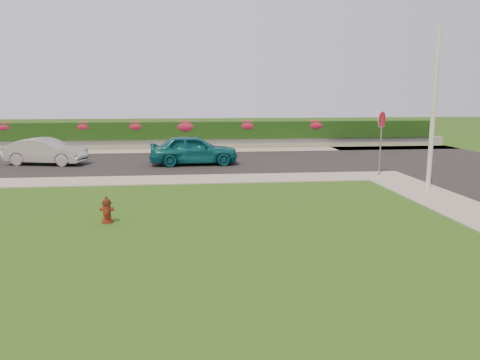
{
  "coord_description": "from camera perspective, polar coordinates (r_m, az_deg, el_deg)",
  "views": [
    {
      "loc": [
        -1.19,
        -9.83,
        3.41
      ],
      "look_at": [
        0.3,
        3.85,
        0.9
      ],
      "focal_mm": 35.0,
      "sensor_mm": 36.0,
      "label": 1
    }
  ],
  "objects": [
    {
      "name": "hedge",
      "position": [
        30.52,
        -5.87,
        6.05
      ],
      "size": [
        32.0,
        0.9,
        1.1
      ],
      "primitive_type": "cube",
      "color": "black",
      "rests_on": "retaining_wall"
    },
    {
      "name": "ground",
      "position": [
        10.47,
        0.65,
        -8.67
      ],
      "size": [
        120.0,
        120.0,
        0.0
      ],
      "primitive_type": "plane",
      "color": "black",
      "rests_on": "ground"
    },
    {
      "name": "sidewalk_far",
      "position": [
        19.73,
        -20.22,
        -0.19
      ],
      "size": [
        24.0,
        2.0,
        0.04
      ],
      "primitive_type": "cube",
      "color": "gray",
      "rests_on": "ground"
    },
    {
      "name": "flower_clump_e",
      "position": [
        30.62,
        0.83,
        6.63
      ],
      "size": [
        1.39,
        0.89,
        0.69
      ],
      "primitive_type": "ellipsoid",
      "color": "#A21B3D",
      "rests_on": "hedge"
    },
    {
      "name": "sedan_teal",
      "position": [
        23.01,
        -5.66,
        3.7
      ],
      "size": [
        4.34,
        1.88,
        1.46
      ],
      "primitive_type": "imported",
      "rotation": [
        0.0,
        0.0,
        1.61
      ],
      "color": "#0C5861",
      "rests_on": "street_far"
    },
    {
      "name": "retaining_wall",
      "position": [
        30.49,
        -5.84,
        4.44
      ],
      "size": [
        34.0,
        0.4,
        0.6
      ],
      "primitive_type": "cube",
      "color": "gray",
      "rests_on": "ground"
    },
    {
      "name": "utility_pole",
      "position": [
        17.49,
        22.5,
        7.63
      ],
      "size": [
        0.16,
        0.16,
        5.64
      ],
      "primitive_type": "cylinder",
      "color": "silver",
      "rests_on": "ground"
    },
    {
      "name": "flower_clump_a",
      "position": [
        32.4,
        -26.6,
        5.78
      ],
      "size": [
        1.28,
        0.82,
        0.64
      ],
      "primitive_type": "ellipsoid",
      "color": "#A21B3D",
      "rests_on": "hedge"
    },
    {
      "name": "street_far",
      "position": [
        24.37,
        -15.15,
        1.99
      ],
      "size": [
        26.0,
        8.0,
        0.04
      ],
      "primitive_type": "cube",
      "color": "black",
      "rests_on": "ground"
    },
    {
      "name": "flower_clump_f",
      "position": [
        31.5,
        9.1,
        6.6
      ],
      "size": [
        1.4,
        0.9,
        0.7
      ],
      "primitive_type": "ellipsoid",
      "color": "#A21B3D",
      "rests_on": "hedge"
    },
    {
      "name": "flower_clump_c",
      "position": [
        30.58,
        -12.57,
        6.39
      ],
      "size": [
        1.35,
        0.87,
        0.67
      ],
      "primitive_type": "ellipsoid",
      "color": "#A21B3D",
      "rests_on": "hedge"
    },
    {
      "name": "sedan_silver",
      "position": [
        24.79,
        -22.56,
        3.24
      ],
      "size": [
        4.12,
        2.22,
        1.29
      ],
      "primitive_type": "imported",
      "rotation": [
        0.0,
        0.0,
        1.34
      ],
      "color": "#A1A5A9",
      "rests_on": "street_far"
    },
    {
      "name": "sidewalk_beyond",
      "position": [
        29.03,
        -5.8,
        3.59
      ],
      "size": [
        34.0,
        2.0,
        0.04
      ],
      "primitive_type": "cube",
      "color": "gray",
      "rests_on": "ground"
    },
    {
      "name": "stop_sign",
      "position": [
        20.66,
        16.86,
        6.18
      ],
      "size": [
        0.57,
        0.52,
        2.76
      ],
      "rotation": [
        0.0,
        0.0,
        0.34
      ],
      "color": "slate",
      "rests_on": "ground"
    },
    {
      "name": "flower_clump_d",
      "position": [
        30.4,
        -6.65,
        6.48
      ],
      "size": [
        1.52,
        0.98,
        0.76
      ],
      "primitive_type": "ellipsoid",
      "color": "#A21B3D",
      "rests_on": "hedge"
    },
    {
      "name": "flower_clump_b",
      "position": [
        31.1,
        -18.5,
        6.19
      ],
      "size": [
        1.29,
        0.83,
        0.65
      ],
      "primitive_type": "ellipsoid",
      "color": "#A21B3D",
      "rests_on": "hedge"
    },
    {
      "name": "fire_hydrant",
      "position": [
        13.12,
        -15.93,
        -3.59
      ],
      "size": [
        0.37,
        0.35,
        0.72
      ],
      "rotation": [
        0.0,
        0.0,
        -0.09
      ],
      "color": "#4D120C",
      "rests_on": "ground"
    },
    {
      "name": "curb_corner",
      "position": [
        20.81,
        17.05,
        0.51
      ],
      "size": [
        2.0,
        2.0,
        0.04
      ],
      "primitive_type": "cube",
      "color": "gray",
      "rests_on": "ground"
    }
  ]
}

